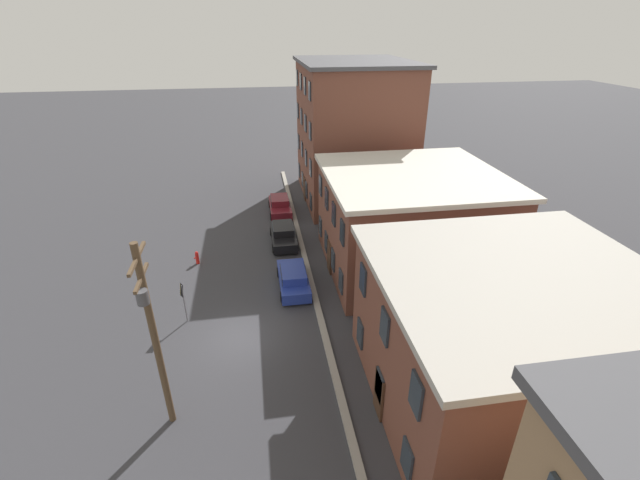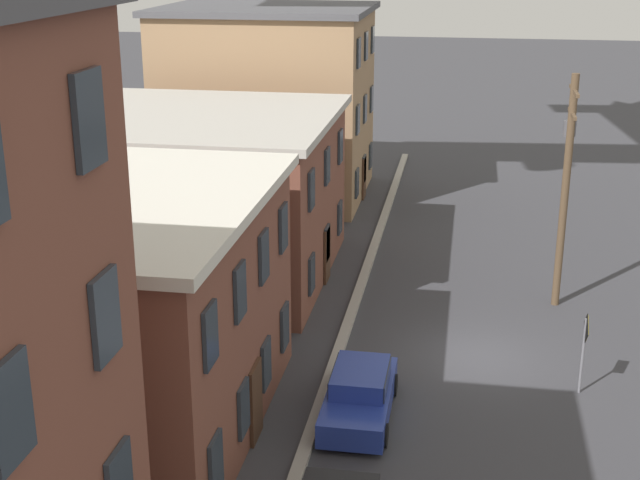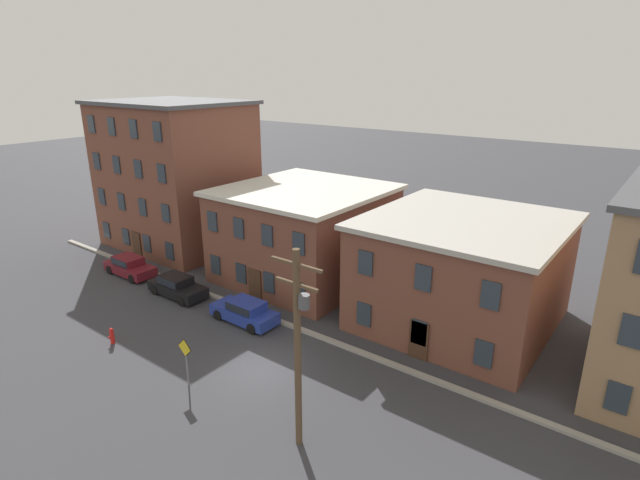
{
  "view_description": "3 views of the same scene",
  "coord_description": "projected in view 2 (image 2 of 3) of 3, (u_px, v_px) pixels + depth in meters",
  "views": [
    {
      "loc": [
        18.74,
        1.37,
        15.34
      ],
      "look_at": [
        1.44,
        4.11,
        6.36
      ],
      "focal_mm": 24.0,
      "sensor_mm": 36.0,
      "label": 1
    },
    {
      "loc": [
        -26.92,
        0.64,
        13.03
      ],
      "look_at": [
        0.9,
        5.36,
        3.45
      ],
      "focal_mm": 50.0,
      "sensor_mm": 36.0,
      "label": 2
    },
    {
      "loc": [
        15.94,
        -15.93,
        14.75
      ],
      "look_at": [
        0.63,
        4.32,
        6.1
      ],
      "focal_mm": 28.0,
      "sensor_mm": 36.0,
      "label": 3
    }
  ],
  "objects": [
    {
      "name": "kerb_strip",
      "position": [
        341.0,
        345.0,
        29.91
      ],
      "size": [
        56.0,
        0.36,
        0.16
      ],
      "primitive_type": "cube",
      "color": "#9E998E",
      "rests_on": "ground_plane"
    },
    {
      "name": "utility_pole",
      "position": [
        566.0,
        179.0,
        31.91
      ],
      "size": [
        2.4,
        0.44,
        8.62
      ],
      "color": "brown",
      "rests_on": "ground_plane"
    },
    {
      "name": "apartment_far",
      "position": [
        192.0,
        195.0,
        35.58
      ],
      "size": [
        10.89,
        11.36,
        6.59
      ],
      "color": "brown",
      "rests_on": "ground_plane"
    },
    {
      "name": "caution_sign",
      "position": [
        585.0,
        340.0,
        26.38
      ],
      "size": [
        0.96,
        0.08,
        2.59
      ],
      "color": "slate",
      "rests_on": "ground_plane"
    },
    {
      "name": "apartment_annex",
      "position": [
        268.0,
        102.0,
        46.38
      ],
      "size": [
        9.33,
        10.6,
        9.8
      ],
      "color": "#9E7A56",
      "rests_on": "ground_plane"
    },
    {
      "name": "car_blue",
      "position": [
        360.0,
        392.0,
        25.41
      ],
      "size": [
        4.4,
        1.92,
        1.43
      ],
      "color": "#233899",
      "rests_on": "ground_plane"
    },
    {
      "name": "ground_plane",
      "position": [
        476.0,
        357.0,
        29.22
      ],
      "size": [
        200.0,
        200.0,
        0.0
      ],
      "primitive_type": "plane",
      "color": "#38383D"
    },
    {
      "name": "apartment_midblock",
      "position": [
        61.0,
        311.0,
        24.25
      ],
      "size": [
        10.79,
        11.19,
        6.76
      ],
      "color": "brown",
      "rests_on": "ground_plane"
    }
  ]
}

